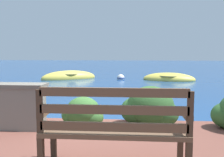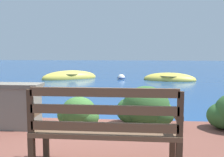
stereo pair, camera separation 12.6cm
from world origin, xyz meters
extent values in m
plane|color=navy|center=(0.00, 0.00, 0.00)|extent=(80.00, 80.00, 0.00)
cube|color=#433123|center=(-0.08, -1.79, 0.42)|extent=(0.06, 0.06, 0.40)
cube|color=#433123|center=(1.42, -1.79, 0.42)|extent=(0.06, 0.06, 0.40)
cube|color=#433123|center=(-0.08, -2.21, 0.42)|extent=(0.06, 0.06, 0.40)
cube|color=brown|center=(0.67, -2.00, 0.65)|extent=(1.56, 0.48, 0.05)
cube|color=brown|center=(0.67, -2.21, 0.75)|extent=(1.48, 0.04, 0.09)
cube|color=brown|center=(0.67, -2.21, 0.93)|extent=(1.48, 0.04, 0.09)
cube|color=brown|center=(0.67, -2.21, 1.10)|extent=(1.48, 0.04, 0.09)
cube|color=#433123|center=(-0.08, -2.21, 0.90)|extent=(0.06, 0.04, 0.45)
cube|color=#433123|center=(1.42, -2.21, 0.90)|extent=(0.06, 0.04, 0.45)
cube|color=brown|center=(-0.08, -2.00, 0.85)|extent=(0.07, 0.43, 0.05)
cube|color=brown|center=(1.42, -2.00, 0.85)|extent=(0.07, 0.43, 0.05)
ellipsoid|color=#284C23|center=(-1.33, -0.30, 0.51)|extent=(0.69, 0.62, 0.58)
ellipsoid|color=#284C23|center=(-1.52, -0.25, 0.43)|extent=(0.51, 0.46, 0.41)
ellipsoid|color=#284C23|center=(-1.16, -0.34, 0.41)|extent=(0.48, 0.43, 0.38)
ellipsoid|color=#38662D|center=(0.03, -0.46, 0.47)|extent=(0.60, 0.54, 0.51)
ellipsoid|color=#38662D|center=(-0.14, -0.42, 0.40)|extent=(0.45, 0.40, 0.36)
ellipsoid|color=#38662D|center=(0.18, -0.49, 0.38)|extent=(0.42, 0.38, 0.33)
ellipsoid|color=#2D5628|center=(1.19, -0.32, 0.56)|extent=(0.81, 0.73, 0.69)
ellipsoid|color=#2D5628|center=(0.97, -0.26, 0.46)|extent=(0.61, 0.55, 0.49)
ellipsoid|color=#2D5628|center=(1.39, -0.36, 0.44)|extent=(0.57, 0.51, 0.45)
ellipsoid|color=#DBC64C|center=(2.85, 8.77, 0.05)|extent=(2.95, 1.88, 0.71)
torus|color=olive|center=(2.85, 8.77, 0.25)|extent=(1.56, 1.56, 0.07)
cube|color=#846647|center=(2.45, 8.86, 0.22)|extent=(0.35, 1.04, 0.04)
cube|color=#846647|center=(3.19, 8.69, 0.22)|extent=(0.35, 1.04, 0.04)
ellipsoid|color=#DBC64C|center=(-2.61, 9.01, 0.06)|extent=(3.21, 2.55, 0.82)
torus|color=olive|center=(-2.61, 9.01, 0.29)|extent=(1.54, 1.54, 0.07)
cube|color=#846647|center=(-3.00, 8.77, 0.26)|extent=(0.56, 0.82, 0.04)
cube|color=#846647|center=(-2.28, 9.21, 0.26)|extent=(0.56, 0.82, 0.04)
sphere|color=white|center=(0.28, 9.10, 0.07)|extent=(0.41, 0.41, 0.41)
torus|color=navy|center=(0.28, 9.10, 0.07)|extent=(0.45, 0.45, 0.05)
camera|label=1|loc=(0.85, -4.63, 1.50)|focal=40.00mm
camera|label=2|loc=(0.98, -4.62, 1.50)|focal=40.00mm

